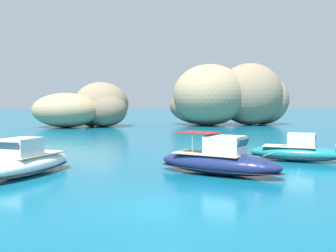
{
  "coord_description": "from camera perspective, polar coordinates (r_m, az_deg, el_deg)",
  "views": [
    {
      "loc": [
        -1.3,
        -14.53,
        3.9
      ],
      "look_at": [
        2.07,
        17.31,
        1.96
      ],
      "focal_mm": 43.35,
      "sensor_mm": 36.0,
      "label": 1
    }
  ],
  "objects": [
    {
      "name": "motorboat_navy",
      "position": [
        21.92,
        7.2,
        -4.93
      ],
      "size": [
        6.88,
        6.01,
        2.22
      ],
      "color": "navy",
      "rests_on": "ground"
    },
    {
      "name": "islet_small",
      "position": [
        63.44,
        -11.04,
        2.52
      ],
      "size": [
        17.2,
        13.74,
        6.93
      ],
      "color": "#9E8966",
      "rests_on": "ground"
    },
    {
      "name": "motorboat_white",
      "position": [
        22.69,
        -19.32,
        -4.9
      ],
      "size": [
        4.84,
        7.01,
        2.01
      ],
      "color": "white",
      "rests_on": "ground"
    },
    {
      "name": "ground_plane",
      "position": [
        15.1,
        -0.92,
        -11.5
      ],
      "size": [
        400.0,
        400.0,
        0.0
      ],
      "primitive_type": "plane",
      "color": "#0C5B7A"
    },
    {
      "name": "islet_large",
      "position": [
        68.05,
        8.31,
        4.0
      ],
      "size": [
        23.41,
        17.62,
        10.21
      ],
      "color": "#9E8966",
      "rests_on": "ground"
    },
    {
      "name": "motorboat_teal",
      "position": [
        27.91,
        17.68,
        -3.46
      ],
      "size": [
        6.32,
        4.55,
        1.83
      ],
      "color": "#19727A",
      "rests_on": "ground"
    }
  ]
}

